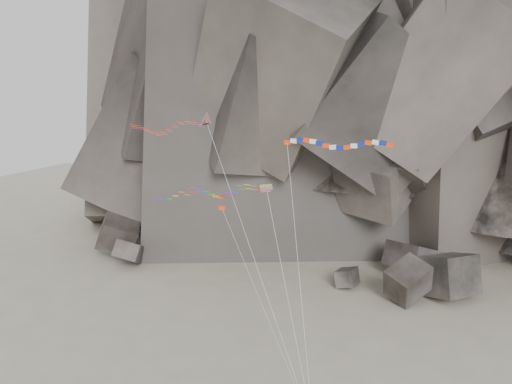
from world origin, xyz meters
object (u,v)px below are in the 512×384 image
(delta_kite, at_px, (164,127))
(pennant_kite, at_px, (236,244))
(parafoil_kite, at_px, (207,192))
(banner_kite, at_px, (336,145))

(delta_kite, relative_size, pennant_kite, 1.48)
(parafoil_kite, xyz_separation_m, pennant_kite, (4.42, -3.16, -4.11))
(delta_kite, distance_m, pennant_kite, 15.60)
(parafoil_kite, relative_size, pennant_kite, 1.11)
(pennant_kite, bearing_deg, parafoil_kite, 132.00)
(banner_kite, xyz_separation_m, parafoil_kite, (-12.81, -1.79, -5.06))
(parafoil_kite, bearing_deg, banner_kite, -3.14)
(banner_kite, bearing_deg, pennant_kite, -148.68)
(delta_kite, relative_size, parafoil_kite, 1.34)
(parafoil_kite, bearing_deg, delta_kite, 147.92)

